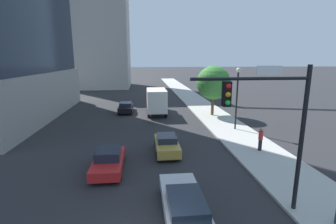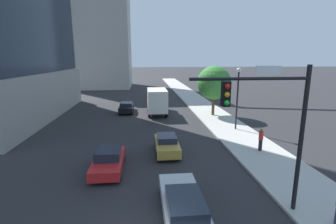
{
  "view_description": "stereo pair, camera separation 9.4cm",
  "coord_description": "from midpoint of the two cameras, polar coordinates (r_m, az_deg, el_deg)",
  "views": [
    {
      "loc": [
        -0.0,
        -7.46,
        7.17
      ],
      "look_at": [
        1.8,
        9.83,
        3.39
      ],
      "focal_mm": 26.53,
      "sensor_mm": 36.0,
      "label": 1
    },
    {
      "loc": [
        0.09,
        -7.47,
        7.17
      ],
      "look_at": [
        1.8,
        9.83,
        3.39
      ],
      "focal_mm": 26.53,
      "sensor_mm": 36.0,
      "label": 2
    }
  ],
  "objects": [
    {
      "name": "car_red",
      "position": [
        16.79,
        -13.65,
        -10.78
      ],
      "size": [
        1.85,
        4.34,
        1.43
      ],
      "color": "red",
      "rests_on": "ground"
    },
    {
      "name": "box_truck",
      "position": [
        32.4,
        -2.81,
        2.83
      ],
      "size": [
        2.39,
        6.71,
        3.31
      ],
      "color": "silver",
      "rests_on": "ground"
    },
    {
      "name": "street_tree",
      "position": [
        31.25,
        10.29,
        6.62
      ],
      "size": [
        4.15,
        4.15,
        6.14
      ],
      "color": "brown",
      "rests_on": "sidewalk"
    },
    {
      "name": "pedestrian_red_shirt",
      "position": [
        20.52,
        20.37,
        -5.83
      ],
      "size": [
        0.34,
        0.34,
        1.78
      ],
      "color": "black",
      "rests_on": "sidewalk"
    },
    {
      "name": "street_lamp",
      "position": [
        25.37,
        15.53,
        4.94
      ],
      "size": [
        0.44,
        0.44,
        6.12
      ],
      "color": "black",
      "rests_on": "sidewalk"
    },
    {
      "name": "car_gold",
      "position": [
        19.16,
        -0.43,
        -7.43
      ],
      "size": [
        1.72,
        4.05,
        1.41
      ],
      "color": "#AD8938",
      "rests_on": "ground"
    },
    {
      "name": "traffic_light_pole",
      "position": [
        11.6,
        22.41,
        -0.64
      ],
      "size": [
        5.23,
        0.48,
        6.76
      ],
      "color": "black",
      "rests_on": "sidewalk"
    },
    {
      "name": "sidewalk",
      "position": [
        29.7,
        11.5,
        -1.8
      ],
      "size": [
        4.35,
        120.0,
        0.15
      ],
      "primitive_type": "cube",
      "color": "#B2AFA8",
      "rests_on": "ground"
    },
    {
      "name": "car_silver",
      "position": [
        12.09,
        3.4,
        -20.09
      ],
      "size": [
        1.86,
        4.75,
        1.35
      ],
      "color": "#B7B7BC",
      "rests_on": "ground"
    },
    {
      "name": "car_black",
      "position": [
        33.9,
        -9.75,
        1.06
      ],
      "size": [
        1.83,
        4.46,
        1.38
      ],
      "color": "black",
      "rests_on": "ground"
    },
    {
      "name": "construction_building",
      "position": [
        65.79,
        -15.58,
        18.87
      ],
      "size": [
        26.41,
        15.83,
        34.26
      ],
      "color": "#B2AFA8",
      "rests_on": "ground"
    }
  ]
}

